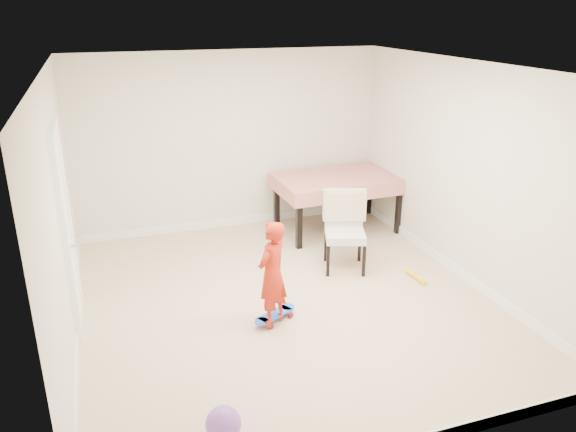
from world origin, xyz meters
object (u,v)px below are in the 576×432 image
object	(u,v)px
dining_chair	(345,232)
skateboard	(275,317)
child	(272,277)
dining_table	(337,203)
balloon	(223,424)

from	to	relation	value
dining_chair	skateboard	bearing A→B (deg)	-123.85
child	dining_chair	bearing A→B (deg)	178.95
dining_table	skateboard	bearing A→B (deg)	-128.97
skateboard	dining_chair	bearing A→B (deg)	9.06
dining_table	child	bearing A→B (deg)	-128.83
skateboard	balloon	world-z (taller)	balloon
dining_table	dining_chair	bearing A→B (deg)	-111.10
dining_chair	child	world-z (taller)	child
balloon	dining_table	bearing A→B (deg)	55.41
dining_table	balloon	world-z (taller)	dining_table
child	balloon	xyz separation A→B (m)	(-0.86, -1.46, -0.43)
dining_table	child	size ratio (longest dim) A/B	1.56
dining_table	balloon	bearing A→B (deg)	-126.39
dining_table	balloon	distance (m)	4.55
child	dining_table	bearing A→B (deg)	-166.46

